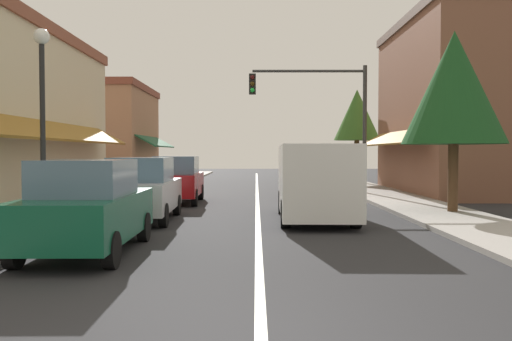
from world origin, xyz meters
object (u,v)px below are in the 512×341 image
parked_car_second_left (141,189)px  traffic_signal_mast_arm (324,106)px  street_lamp_left_near (42,96)px  tree_right_near (453,88)px  van_in_lane (314,180)px  tree_right_far (356,115)px  parked_car_third_left (176,180)px  parked_car_nearest_left (86,207)px

parked_car_second_left → traffic_signal_mast_arm: (6.23, 8.93, 3.08)m
street_lamp_left_near → tree_right_near: size_ratio=0.85×
van_in_lane → tree_right_far: tree_right_far is taller
parked_car_third_left → van_in_lane: (4.66, -5.20, 0.27)m
parked_car_third_left → tree_right_near: 10.27m
parked_car_third_left → parked_car_nearest_left: bearing=-92.3°
traffic_signal_mast_arm → tree_right_near: traffic_signal_mast_arm is taller
van_in_lane → traffic_signal_mast_arm: 9.34m
van_in_lane → tree_right_far: bearing=76.9°
parked_car_second_left → tree_right_near: bearing=7.0°
tree_right_near → tree_right_far: tree_right_far is taller
parked_car_nearest_left → parked_car_second_left: (0.00, 4.82, 0.00)m
parked_car_nearest_left → van_in_lane: size_ratio=0.79×
parked_car_nearest_left → parked_car_third_left: 10.16m
parked_car_nearest_left → parked_car_third_left: (0.18, 10.16, 0.00)m
parked_car_nearest_left → tree_right_far: (9.28, 22.26, 3.29)m
van_in_lane → parked_car_third_left: bearing=133.2°
parked_car_second_left → tree_right_far: bearing=60.6°
parked_car_second_left → tree_right_near: 9.73m
parked_car_nearest_left → tree_right_near: (9.16, 6.17, 2.98)m
traffic_signal_mast_arm → parked_car_nearest_left: bearing=-114.4°
tree_right_far → street_lamp_left_near: bearing=-118.9°
van_in_lane → street_lamp_left_near: (-6.57, -2.68, 2.05)m
tree_right_far → parked_car_nearest_left: bearing=-112.6°
tree_right_near → tree_right_far: bearing=89.6°
traffic_signal_mast_arm → street_lamp_left_near: 13.99m
parked_car_second_left → parked_car_third_left: 5.34m
parked_car_nearest_left → street_lamp_left_near: 3.68m
traffic_signal_mast_arm → tree_right_far: size_ratio=1.01×
street_lamp_left_near → tree_right_far: 22.84m
parked_car_nearest_left → parked_car_third_left: size_ratio=1.00×
van_in_lane → street_lamp_left_near: street_lamp_left_near is taller
van_in_lane → street_lamp_left_near: 7.38m
street_lamp_left_near → tree_right_far: (11.01, 19.98, 0.97)m
parked_car_third_left → street_lamp_left_near: 8.43m
parked_car_third_left → street_lamp_left_near: size_ratio=0.87×
parked_car_nearest_left → traffic_signal_mast_arm: size_ratio=0.71×
tree_right_near → parked_car_nearest_left: bearing=-146.1°
street_lamp_left_near → tree_right_near: bearing=19.7°
parked_car_second_left → tree_right_near: tree_right_near is taller
parked_car_second_left → van_in_lane: 4.85m
van_in_lane → street_lamp_left_near: bearing=-156.5°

